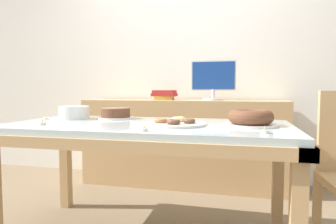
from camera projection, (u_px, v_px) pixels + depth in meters
wall_back at (188, 57)px, 3.20m from camera, size 8.00×0.10×2.60m
dining_table at (147, 138)px, 1.84m from camera, size 1.74×0.86×0.74m
sideboard at (183, 143)px, 2.97m from camera, size 1.97×0.44×0.85m
computer_monitor at (213, 80)px, 2.85m from camera, size 0.42×0.20×0.38m
book_stack at (164, 95)px, 2.98m from camera, size 0.24×0.17×0.10m
cake_chocolate_round at (116, 114)px, 2.13m from camera, size 0.27×0.27×0.08m
cake_golden_bundt at (251, 118)px, 1.71m from camera, size 0.32×0.32×0.09m
pastry_platter at (175, 123)px, 1.74m from camera, size 0.36×0.36×0.04m
plate_stack at (74, 113)px, 2.12m from camera, size 0.21×0.21×0.09m
tealight_near_front at (46, 118)px, 2.06m from camera, size 0.04×0.04×0.04m
tealight_near_cakes at (42, 123)px, 1.75m from camera, size 0.04×0.04×0.04m
tealight_right_edge at (144, 129)px, 1.49m from camera, size 0.04×0.04×0.04m
tealight_centre at (265, 131)px, 1.41m from camera, size 0.04×0.04×0.04m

